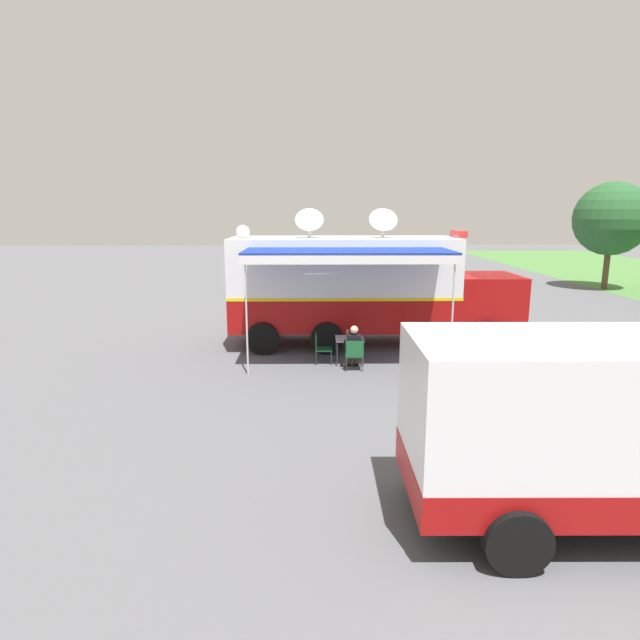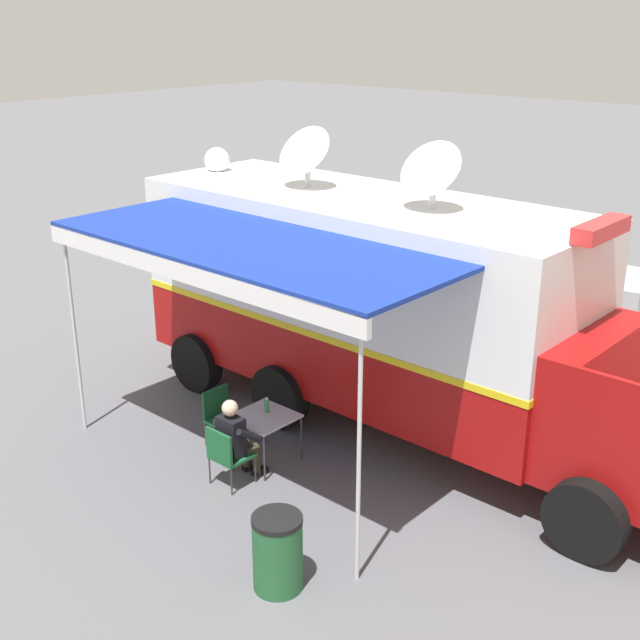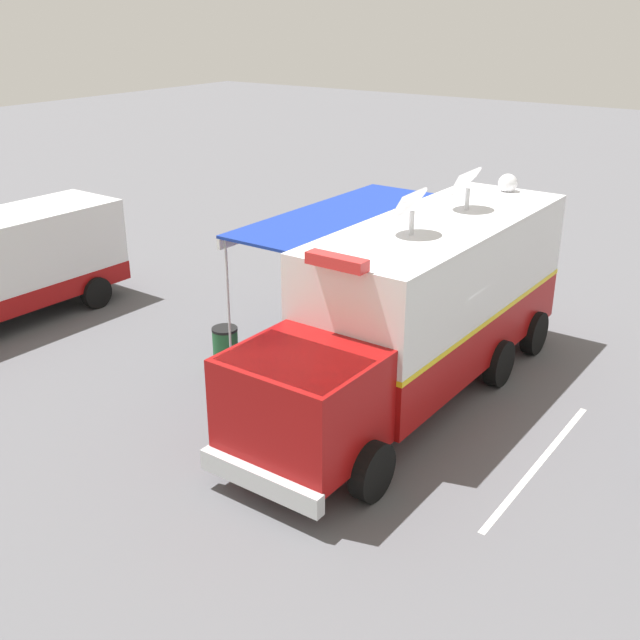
{
  "view_description": "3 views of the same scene",
  "coord_description": "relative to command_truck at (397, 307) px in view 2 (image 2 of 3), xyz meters",
  "views": [
    {
      "loc": [
        17.02,
        -1.23,
        4.38
      ],
      "look_at": [
        1.09,
        -0.77,
        1.04
      ],
      "focal_mm": 29.67,
      "sensor_mm": 36.0,
      "label": 1
    },
    {
      "loc": [
        9.52,
        7.44,
        6.05
      ],
      "look_at": [
        0.18,
        -0.65,
        1.43
      ],
      "focal_mm": 46.17,
      "sensor_mm": 36.0,
      "label": 2
    },
    {
      "loc": [
        -6.51,
        13.54,
        7.48
      ],
      "look_at": [
        2.32,
        0.94,
        1.12
      ],
      "focal_mm": 42.95,
      "sensor_mm": 36.0,
      "label": 3
    }
  ],
  "objects": [
    {
      "name": "car_behind_truck",
      "position": [
        -6.24,
        -0.61,
        -1.07
      ],
      "size": [
        2.41,
        4.39,
        1.76
      ],
      "color": "#B2B5BA",
      "rests_on": "ground"
    },
    {
      "name": "trash_bin",
      "position": [
        4.03,
        1.35,
        -1.49
      ],
      "size": [
        0.57,
        0.57,
        0.91
      ],
      "color": "#235B33",
      "rests_on": "ground"
    },
    {
      "name": "command_truck",
      "position": [
        0.0,
        0.0,
        0.0
      ],
      "size": [
        4.94,
        9.52,
        4.53
      ],
      "color": "#9E0F0F",
      "rests_on": "ground"
    },
    {
      "name": "lot_stripe",
      "position": [
        -3.13,
        1.17,
        -1.94
      ],
      "size": [
        0.19,
        4.8,
        0.01
      ],
      "primitive_type": "cube",
      "rotation": [
        0.0,
        0.0,
        -0.01
      ],
      "color": "silver",
      "rests_on": "ground"
    },
    {
      "name": "folding_chair_beside_table",
      "position": [
        2.2,
        -1.55,
        -1.43
      ],
      "size": [
        0.49,
        0.49,
        0.87
      ],
      "color": "#19562D",
      "rests_on": "ground"
    },
    {
      "name": "water_bottle",
      "position": [
        2.05,
        -0.75,
        -1.11
      ],
      "size": [
        0.07,
        0.07,
        0.22
      ],
      "color": "#3F9959",
      "rests_on": "folding_table"
    },
    {
      "name": "folding_chair_at_table",
      "position": [
        2.96,
        -0.63,
        -1.43
      ],
      "size": [
        0.49,
        0.49,
        0.87
      ],
      "color": "#19562D",
      "rests_on": "ground"
    },
    {
      "name": "seated_responder",
      "position": [
        2.77,
        -0.63,
        -1.3
      ],
      "size": [
        0.66,
        0.56,
        1.25
      ],
      "color": "black",
      "rests_on": "ground"
    },
    {
      "name": "ground_plane",
      "position": [
        -0.04,
        -0.75,
        -1.95
      ],
      "size": [
        100.0,
        100.0,
        0.0
      ],
      "primitive_type": "plane",
      "color": "#5B5B60"
    },
    {
      "name": "folding_table",
      "position": [
        2.16,
        -0.7,
        -1.27
      ],
      "size": [
        0.81,
        0.81,
        0.73
      ],
      "color": "silver",
      "rests_on": "ground"
    }
  ]
}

